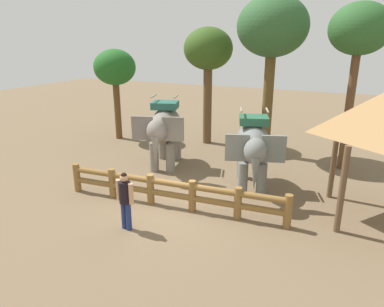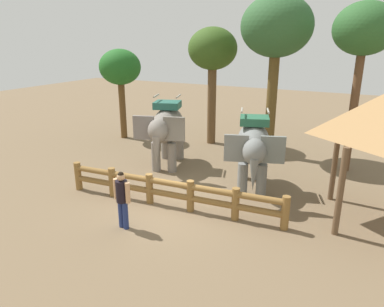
{
  "view_description": "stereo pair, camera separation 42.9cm",
  "coord_description": "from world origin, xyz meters",
  "px_view_note": "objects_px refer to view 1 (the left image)",
  "views": [
    {
      "loc": [
        5.18,
        -9.48,
        5.35
      ],
      "look_at": [
        0.0,
        1.47,
        1.4
      ],
      "focal_mm": 33.14,
      "sensor_mm": 36.0,
      "label": 1
    },
    {
      "loc": [
        5.56,
        -9.29,
        5.35
      ],
      "look_at": [
        0.0,
        1.47,
        1.4
      ],
      "focal_mm": 33.14,
      "sensor_mm": 36.0,
      "label": 2
    }
  ],
  "objects_px": {
    "tree_far_right": "(115,69)",
    "elephant_center": "(253,146)",
    "tree_back_center": "(359,33)",
    "elephant_near_left": "(165,128)",
    "tree_deep_back": "(272,29)",
    "tree_far_left": "(208,52)",
    "tourist_woman_in_black": "(125,197)",
    "log_fence": "(171,190)"
  },
  "relations": [
    {
      "from": "log_fence",
      "to": "elephant_center",
      "type": "xyz_separation_m",
      "value": [
        1.93,
        2.67,
        1.05
      ]
    },
    {
      "from": "elephant_center",
      "to": "tree_far_right",
      "type": "distance_m",
      "value": 9.64
    },
    {
      "from": "elephant_near_left",
      "to": "tree_far_right",
      "type": "height_order",
      "value": "tree_far_right"
    },
    {
      "from": "elephant_near_left",
      "to": "tree_back_center",
      "type": "distance_m",
      "value": 8.52
    },
    {
      "from": "log_fence",
      "to": "tree_far_right",
      "type": "height_order",
      "value": "tree_far_right"
    },
    {
      "from": "elephant_near_left",
      "to": "tree_deep_back",
      "type": "distance_m",
      "value": 6.42
    },
    {
      "from": "tourist_woman_in_black",
      "to": "tree_deep_back",
      "type": "bearing_deg",
      "value": 78.04
    },
    {
      "from": "tree_far_right",
      "to": "tourist_woman_in_black",
      "type": "bearing_deg",
      "value": -52.37
    },
    {
      "from": "tourist_woman_in_black",
      "to": "elephant_center",
      "type": "bearing_deg",
      "value": 61.32
    },
    {
      "from": "elephant_center",
      "to": "tree_far_right",
      "type": "bearing_deg",
      "value": 157.35
    },
    {
      "from": "tree_back_center",
      "to": "tree_deep_back",
      "type": "height_order",
      "value": "tree_deep_back"
    },
    {
      "from": "elephant_center",
      "to": "tree_back_center",
      "type": "height_order",
      "value": "tree_back_center"
    },
    {
      "from": "tree_far_right",
      "to": "elephant_center",
      "type": "bearing_deg",
      "value": -22.65
    },
    {
      "from": "log_fence",
      "to": "tree_deep_back",
      "type": "relative_size",
      "value": 1.07
    },
    {
      "from": "log_fence",
      "to": "tourist_woman_in_black",
      "type": "distance_m",
      "value": 1.91
    },
    {
      "from": "elephant_center",
      "to": "tree_far_right",
      "type": "height_order",
      "value": "tree_far_right"
    },
    {
      "from": "tourist_woman_in_black",
      "to": "tree_far_left",
      "type": "height_order",
      "value": "tree_far_left"
    },
    {
      "from": "elephant_near_left",
      "to": "tree_deep_back",
      "type": "xyz_separation_m",
      "value": [
        3.47,
        3.63,
        3.99
      ]
    },
    {
      "from": "elephant_near_left",
      "to": "elephant_center",
      "type": "relative_size",
      "value": 1.04
    },
    {
      "from": "log_fence",
      "to": "tourist_woman_in_black",
      "type": "relative_size",
      "value": 4.36
    },
    {
      "from": "log_fence",
      "to": "elephant_center",
      "type": "bearing_deg",
      "value": 54.12
    },
    {
      "from": "tourist_woman_in_black",
      "to": "tree_far_right",
      "type": "height_order",
      "value": "tree_far_right"
    },
    {
      "from": "tree_back_center",
      "to": "elephant_near_left",
      "type": "bearing_deg",
      "value": -156.34
    },
    {
      "from": "tree_far_right",
      "to": "tree_far_left",
      "type": "bearing_deg",
      "value": 14.97
    },
    {
      "from": "tourist_woman_in_black",
      "to": "tree_far_right",
      "type": "distance_m",
      "value": 10.57
    },
    {
      "from": "log_fence",
      "to": "tree_far_left",
      "type": "bearing_deg",
      "value": 104.28
    },
    {
      "from": "elephant_near_left",
      "to": "tree_deep_back",
      "type": "bearing_deg",
      "value": 46.33
    },
    {
      "from": "tree_deep_back",
      "to": "elephant_near_left",
      "type": "bearing_deg",
      "value": -133.67
    },
    {
      "from": "elephant_near_left",
      "to": "tree_back_center",
      "type": "xyz_separation_m",
      "value": [
        6.98,
        3.06,
        3.82
      ]
    },
    {
      "from": "elephant_center",
      "to": "tourist_woman_in_black",
      "type": "bearing_deg",
      "value": -118.68
    },
    {
      "from": "elephant_near_left",
      "to": "tree_far_left",
      "type": "distance_m",
      "value": 5.15
    },
    {
      "from": "elephant_near_left",
      "to": "tourist_woman_in_black",
      "type": "bearing_deg",
      "value": -72.68
    },
    {
      "from": "tree_far_left",
      "to": "tree_deep_back",
      "type": "distance_m",
      "value": 3.49
    },
    {
      "from": "log_fence",
      "to": "tree_far_right",
      "type": "relative_size",
      "value": 1.59
    },
    {
      "from": "elephant_center",
      "to": "tree_far_left",
      "type": "distance_m",
      "value": 6.94
    },
    {
      "from": "elephant_near_left",
      "to": "tourist_woman_in_black",
      "type": "height_order",
      "value": "elephant_near_left"
    },
    {
      "from": "tourist_woman_in_black",
      "to": "tree_back_center",
      "type": "distance_m",
      "value": 10.8
    },
    {
      "from": "tree_deep_back",
      "to": "tree_back_center",
      "type": "bearing_deg",
      "value": -9.36
    },
    {
      "from": "tree_far_left",
      "to": "tree_far_right",
      "type": "xyz_separation_m",
      "value": [
        -4.81,
        -1.29,
        -0.89
      ]
    },
    {
      "from": "log_fence",
      "to": "elephant_near_left",
      "type": "xyz_separation_m",
      "value": [
        -2.12,
        3.36,
        1.13
      ]
    },
    {
      "from": "log_fence",
      "to": "elephant_near_left",
      "type": "height_order",
      "value": "elephant_near_left"
    },
    {
      "from": "elephant_near_left",
      "to": "tree_far_left",
      "type": "relative_size",
      "value": 0.62
    }
  ]
}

